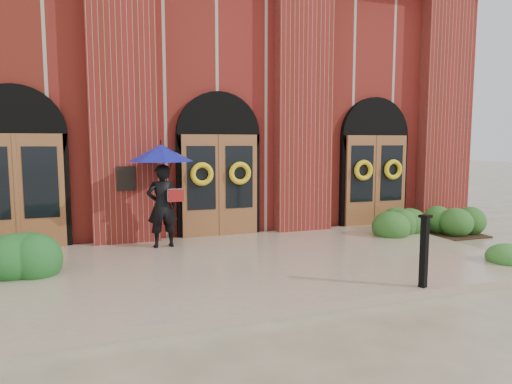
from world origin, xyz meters
name	(u,v)px	position (x,y,z in m)	size (l,w,h in m)	color
ground	(257,269)	(0.00, 0.00, 0.00)	(90.00, 90.00, 0.00)	tan
landing	(254,264)	(0.00, 0.15, 0.07)	(10.00, 5.30, 0.15)	tan
church_building	(177,114)	(0.00, 8.78, 3.50)	(16.20, 12.53, 7.00)	maroon
man_with_umbrella	(162,176)	(-1.53, 1.90, 1.73)	(1.52, 1.52, 2.26)	black
metal_post	(424,250)	(2.00, -2.35, 0.77)	(0.20, 0.20, 1.17)	black
hedge_wall_right	(428,224)	(5.20, 1.37, 0.36)	(2.80, 1.12, 0.72)	#28551E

